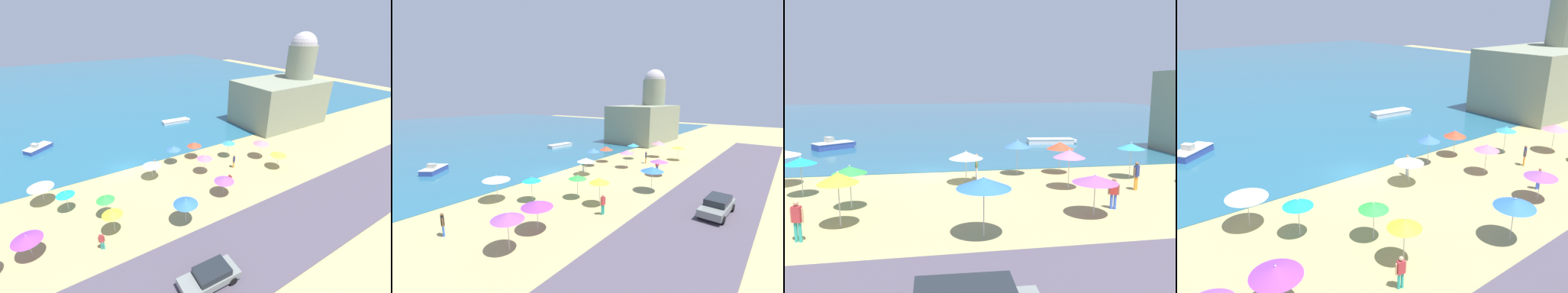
{
  "view_description": "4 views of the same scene",
  "coord_description": "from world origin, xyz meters",
  "views": [
    {
      "loc": [
        -7.56,
        -29.39,
        17.16
      ],
      "look_at": [
        8.98,
        -2.47,
        2.08
      ],
      "focal_mm": 24.0,
      "sensor_mm": 36.0,
      "label": 1
    },
    {
      "loc": [
        -22.2,
        -23.23,
        9.44
      ],
      "look_at": [
        9.13,
        1.66,
        1.94
      ],
      "focal_mm": 24.0,
      "sensor_mm": 36.0,
      "label": 2
    },
    {
      "loc": [
        -0.86,
        -27.41,
        6.27
      ],
      "look_at": [
        3.96,
        1.61,
        1.59
      ],
      "focal_mm": 35.0,
      "sensor_mm": 36.0,
      "label": 3
    },
    {
      "loc": [
        -15.52,
        -22.44,
        12.32
      ],
      "look_at": [
        2.07,
        0.7,
        1.74
      ],
      "focal_mm": 35.0,
      "sensor_mm": 36.0,
      "label": 4
    }
  ],
  "objects": [
    {
      "name": "ground_plane",
      "position": [
        0.0,
        0.0,
        0.0
      ],
      "size": [
        160.0,
        160.0,
        0.0
      ],
      "primitive_type": "plane",
      "color": "tan"
    },
    {
      "name": "harbor_fortress",
      "position": [
        31.43,
        2.8,
        4.98
      ],
      "size": [
        15.46,
        10.24,
        15.73
      ],
      "color": "gray",
      "rests_on": "ground_plane"
    },
    {
      "name": "bather_2",
      "position": [
        3.04,
        -2.45,
        0.98
      ],
      "size": [
        0.27,
        0.56,
        1.74
      ],
      "color": "white",
      "rests_on": "ground_plane"
    },
    {
      "name": "beach_umbrella_1",
      "position": [
        7.51,
        -10.77,
        1.86
      ],
      "size": [
        2.18,
        2.18,
        2.11
      ],
      "color": "#B2B2B7",
      "rests_on": "ground_plane"
    },
    {
      "name": "beach_umbrella_6",
      "position": [
        9.22,
        -1.76,
        2.05
      ],
      "size": [
        1.92,
        1.92,
        2.38
      ],
      "color": "#B2B2B7",
      "rests_on": "ground_plane"
    },
    {
      "name": "skiff_offshore",
      "position": [
        13.5,
        11.98,
        0.33
      ],
      "size": [
        5.43,
        2.05,
        0.56
      ],
      "color": "silver",
      "rests_on": "sea"
    },
    {
      "name": "beach_umbrella_10",
      "position": [
        -4.36,
        -10.37,
        2.29
      ],
      "size": [
        1.8,
        1.8,
        2.6
      ],
      "color": "#B2B2B7",
      "rests_on": "ground_plane"
    },
    {
      "name": "beach_umbrella_14",
      "position": [
        1.77,
        -12.5,
        2.35
      ],
      "size": [
        2.3,
        2.3,
        2.65
      ],
      "color": "#B2B2B7",
      "rests_on": "ground_plane"
    },
    {
      "name": "beach_umbrella_7",
      "position": [
        8.22,
        -5.84,
        2.19
      ],
      "size": [
        1.92,
        1.92,
        2.5
      ],
      "color": "#B2B2B7",
      "rests_on": "ground_plane"
    },
    {
      "name": "bather_0",
      "position": [
        8.99,
        -9.9,
        0.92
      ],
      "size": [
        0.53,
        0.35,
        1.64
      ],
      "color": "#3F67DF",
      "rests_on": "ground_plane"
    },
    {
      "name": "bather_4",
      "position": [
        -5.74,
        -11.72,
        0.99
      ],
      "size": [
        0.55,
        0.3,
        1.75
      ],
      "color": "teal",
      "rests_on": "ground_plane"
    },
    {
      "name": "beach_umbrella_2",
      "position": [
        -4.3,
        -7.76,
        2.08
      ],
      "size": [
        1.72,
        1.72,
        2.33
      ],
      "color": "#B2B2B7",
      "rests_on": "ground_plane"
    },
    {
      "name": "beach_umbrella_5",
      "position": [
        -7.44,
        -4.91,
        2.08
      ],
      "size": [
        1.76,
        1.76,
        2.34
      ],
      "color": "#B2B2B7",
      "rests_on": "ground_plane"
    },
    {
      "name": "sea",
      "position": [
        0.0,
        55.0,
        0.03
      ],
      "size": [
        150.0,
        110.0,
        0.05
      ],
      "primitive_type": "cube",
      "color": "#255E78",
      "rests_on": "ground_plane"
    },
    {
      "name": "skiff_nearshore",
      "position": [
        -9.21,
        12.14,
        0.43
      ],
      "size": [
        4.06,
        3.61,
        1.23
      ],
      "color": "#374C9A",
      "rests_on": "sea"
    },
    {
      "name": "beach_umbrella_8",
      "position": [
        -9.4,
        -2.29,
        2.16
      ],
      "size": [
        2.48,
        2.48,
        2.42
      ],
      "color": "#B2B2B7",
      "rests_on": "ground_plane"
    },
    {
      "name": "beach_umbrella_11",
      "position": [
        2.18,
        -3.57,
        1.89
      ],
      "size": [
        2.17,
        2.17,
        2.18
      ],
      "color": "#B2B2B7",
      "rests_on": "ground_plane"
    },
    {
      "name": "beach_umbrella_12",
      "position": [
        17.08,
        -6.49,
        2.36
      ],
      "size": [
        2.17,
        2.17,
        2.69
      ],
      "color": "#B2B2B7",
      "rests_on": "ground_plane"
    },
    {
      "name": "beach_umbrella_3",
      "position": [
        13.41,
        -3.97,
        2.25
      ],
      "size": [
        1.79,
        1.79,
        2.52
      ],
      "color": "#B2B2B7",
      "rests_on": "ground_plane"
    },
    {
      "name": "bather_3",
      "position": [
        12.17,
        -6.77,
        0.99
      ],
      "size": [
        0.5,
        0.38,
        1.77
      ],
      "color": "orange",
      "rests_on": "ground_plane"
    },
    {
      "name": "beach_umbrella_4",
      "position": [
        -10.8,
        -9.56,
        2.02
      ],
      "size": [
        2.31,
        2.31,
        2.31
      ],
      "color": "#B2B2B7",
      "rests_on": "ground_plane"
    },
    {
      "name": "beach_umbrella_9",
      "position": [
        6.09,
        -1.67,
        2.24
      ],
      "size": [
        1.84,
        1.84,
        2.56
      ],
      "color": "#B2B2B7",
      "rests_on": "ground_plane"
    }
  ]
}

